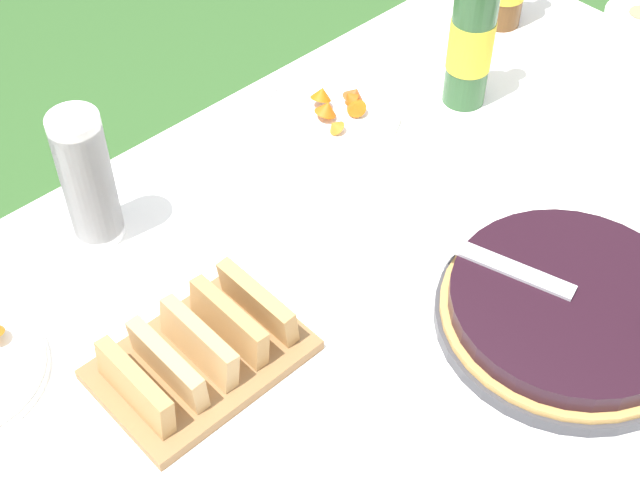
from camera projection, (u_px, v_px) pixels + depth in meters
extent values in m
cube|color=#A87A47|center=(381.00, 412.00, 1.11)|extent=(1.88, 1.21, 0.03)
cylinder|color=#A87A47|center=(468.00, 130.00, 2.07)|extent=(0.06, 0.06, 0.69)
cube|color=white|center=(382.00, 403.00, 1.10)|extent=(1.89, 1.22, 0.00)
cube|color=white|center=(111.00, 189.00, 1.44)|extent=(1.89, 0.00, 0.10)
cylinder|color=#38383D|center=(566.00, 319.00, 1.18)|extent=(0.35, 0.35, 0.02)
cylinder|color=tan|center=(569.00, 311.00, 1.17)|extent=(0.34, 0.34, 0.01)
cylinder|color=black|center=(572.00, 302.00, 1.15)|extent=(0.32, 0.32, 0.03)
cube|color=silver|center=(505.00, 266.00, 1.17)|extent=(0.08, 0.19, 0.00)
cylinder|color=white|center=(95.00, 210.00, 1.27)|extent=(0.07, 0.07, 0.09)
cylinder|color=white|center=(93.00, 203.00, 1.26)|extent=(0.07, 0.07, 0.09)
cylinder|color=white|center=(92.00, 196.00, 1.25)|extent=(0.07, 0.07, 0.09)
cylinder|color=white|center=(90.00, 190.00, 1.24)|extent=(0.07, 0.07, 0.09)
cylinder|color=white|center=(88.00, 183.00, 1.23)|extent=(0.07, 0.07, 0.09)
cylinder|color=white|center=(86.00, 176.00, 1.22)|extent=(0.07, 0.07, 0.09)
cylinder|color=white|center=(85.00, 169.00, 1.21)|extent=(0.07, 0.07, 0.09)
cylinder|color=white|center=(83.00, 161.00, 1.20)|extent=(0.07, 0.07, 0.09)
cylinder|color=white|center=(81.00, 154.00, 1.19)|extent=(0.07, 0.07, 0.09)
cylinder|color=white|center=(79.00, 147.00, 1.18)|extent=(0.07, 0.07, 0.09)
torus|color=white|center=(72.00, 118.00, 1.15)|extent=(0.07, 0.07, 0.01)
cylinder|color=#2D562D|center=(471.00, 42.00, 1.44)|extent=(0.07, 0.07, 0.23)
cylinder|color=yellow|center=(471.00, 44.00, 1.44)|extent=(0.07, 0.07, 0.09)
cylinder|color=white|center=(331.00, 113.00, 1.49)|extent=(0.23, 0.23, 0.01)
torus|color=white|center=(331.00, 109.00, 1.48)|extent=(0.23, 0.23, 0.01)
cone|color=#D05312|center=(349.00, 96.00, 1.47)|extent=(0.03, 0.04, 0.03)
cone|color=#AD4E1D|center=(355.00, 93.00, 1.48)|extent=(0.05, 0.05, 0.03)
cone|color=#C35710|center=(327.00, 108.00, 1.45)|extent=(0.06, 0.05, 0.04)
cone|color=#C8701E|center=(334.00, 126.00, 1.43)|extent=(0.04, 0.04, 0.03)
cone|color=#C16212|center=(356.00, 106.00, 1.46)|extent=(0.05, 0.05, 0.04)
cone|color=#CD5B0C|center=(322.00, 93.00, 1.47)|extent=(0.04, 0.04, 0.03)
cylinder|color=white|center=(626.00, 70.00, 1.40)|extent=(0.11, 0.11, 0.21)
cube|color=olive|center=(201.00, 360.00, 1.13)|extent=(0.26, 0.18, 0.02)
cube|color=#B2844C|center=(135.00, 387.00, 1.06)|extent=(0.02, 0.14, 0.06)
cube|color=tan|center=(167.00, 364.00, 1.08)|extent=(0.02, 0.14, 0.06)
cube|color=tan|center=(199.00, 342.00, 1.11)|extent=(0.03, 0.14, 0.06)
cube|color=#B2844C|center=(229.00, 322.00, 1.13)|extent=(0.02, 0.14, 0.06)
cube|color=#B2844C|center=(257.00, 302.00, 1.15)|extent=(0.03, 0.14, 0.06)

